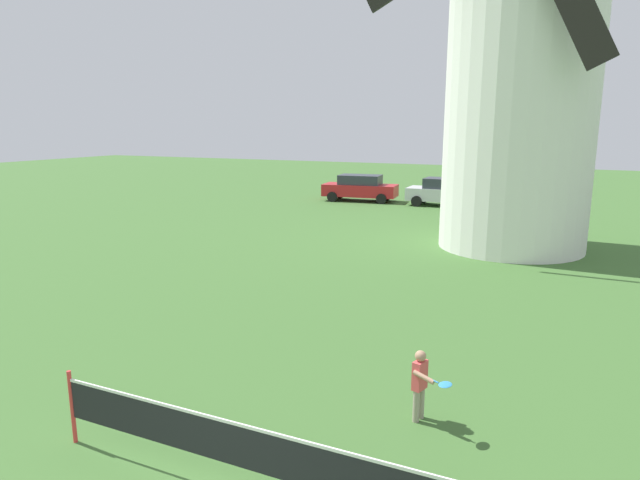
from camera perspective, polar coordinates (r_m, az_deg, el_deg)
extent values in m
cylinder|color=white|center=(21.19, 20.24, 15.11)|extent=(5.18, 5.18, 11.85)
cylinder|color=red|center=(8.87, -24.41, -15.56)|extent=(0.06, 0.06, 1.10)
cube|color=black|center=(7.05, -7.29, -20.86)|extent=(5.89, 0.01, 0.55)
cube|color=white|center=(6.90, -7.36, -18.80)|extent=(5.89, 0.02, 0.04)
cylinder|color=#9E937F|center=(8.99, 10.48, -16.32)|extent=(0.10, 0.10, 0.52)
cylinder|color=#9E937F|center=(8.89, 9.98, -16.67)|extent=(0.10, 0.10, 0.52)
cube|color=#DB4C4C|center=(8.72, 10.35, -13.68)|extent=(0.21, 0.28, 0.46)
sphere|color=tan|center=(8.59, 10.43, -11.80)|extent=(0.17, 0.17, 0.17)
cylinder|color=tan|center=(8.86, 10.92, -13.43)|extent=(0.07, 0.07, 0.34)
cylinder|color=tan|center=(8.51, 10.76, -13.86)|extent=(0.36, 0.17, 0.13)
cylinder|color=#338CCC|center=(8.45, 11.58, -14.09)|extent=(0.22, 0.09, 0.04)
ellipsoid|color=#338CCC|center=(8.35, 12.92, -14.47)|extent=(0.24, 0.28, 0.03)
cube|color=red|center=(32.95, 4.19, 5.20)|extent=(4.52, 2.18, 0.70)
cube|color=#2D333D|center=(32.88, 4.21, 6.29)|extent=(2.59, 1.76, 0.56)
cylinder|color=black|center=(33.49, 7.01, 4.65)|extent=(0.62, 0.25, 0.60)
cylinder|color=black|center=(31.84, 6.40, 4.29)|extent=(0.62, 0.25, 0.60)
cylinder|color=black|center=(34.19, 2.12, 4.87)|extent=(0.62, 0.25, 0.60)
cylinder|color=black|center=(32.57, 1.28, 4.53)|extent=(0.62, 0.25, 0.60)
cube|color=silver|center=(31.56, 13.04, 4.63)|extent=(4.34, 1.71, 0.70)
cube|color=#2D333D|center=(31.49, 13.09, 5.76)|extent=(2.43, 1.50, 0.56)
cylinder|color=black|center=(32.17, 15.89, 3.99)|extent=(0.60, 0.18, 0.60)
cylinder|color=black|center=(30.51, 15.39, 3.60)|extent=(0.60, 0.18, 0.60)
cylinder|color=black|center=(32.74, 10.79, 4.36)|extent=(0.60, 0.18, 0.60)
cylinder|color=black|center=(31.11, 10.03, 4.00)|extent=(0.60, 0.18, 0.60)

